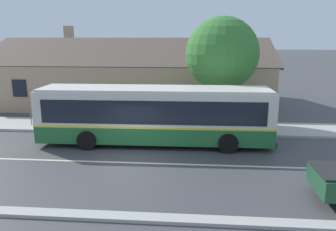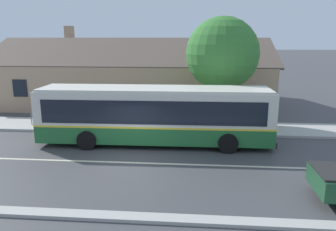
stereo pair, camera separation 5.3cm
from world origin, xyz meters
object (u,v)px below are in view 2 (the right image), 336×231
at_px(bench_down_street, 149,119).
at_px(bike_rack, 39,117).
at_px(transit_bus, 155,114).
at_px(street_tree_primary, 222,54).
at_px(bench_by_building, 82,118).
at_px(bus_stop_sign, 255,108).

relative_size(bench_down_street, bike_rack, 1.63).
height_order(transit_bus, bike_rack, transit_bus).
relative_size(bench_down_street, street_tree_primary, 0.27).
distance_m(bench_by_building, bench_down_street, 4.34).
relative_size(bus_stop_sign, bike_rack, 2.07).
bearing_deg(bus_stop_sign, street_tree_primary, 131.95).
height_order(bench_down_street, street_tree_primary, street_tree_primary).
bearing_deg(transit_bus, bench_by_building, 149.60).
bearing_deg(bus_stop_sign, bench_by_building, 175.19).
relative_size(transit_bus, bench_down_street, 6.53).
xyz_separation_m(transit_bus, bench_down_street, (-0.76, 3.05, -1.07)).
height_order(street_tree_primary, bus_stop_sign, street_tree_primary).
relative_size(bench_by_building, street_tree_primary, 0.23).
distance_m(transit_bus, bike_rack, 8.29).
xyz_separation_m(bench_by_building, bench_down_street, (4.34, 0.06, 0.02)).
bearing_deg(street_tree_primary, bus_stop_sign, -48.05).
bearing_deg(street_tree_primary, bench_by_building, -172.77).
distance_m(bench_by_building, street_tree_primary, 9.81).
xyz_separation_m(bench_by_building, bike_rack, (-2.69, -0.31, 0.12)).
relative_size(bench_down_street, bus_stop_sign, 0.79).
bearing_deg(transit_bus, bench_down_street, 104.02).
distance_m(bus_stop_sign, bike_rack, 13.41).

